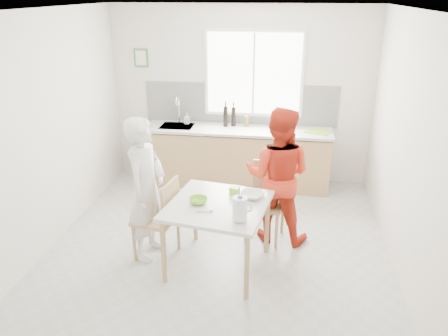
# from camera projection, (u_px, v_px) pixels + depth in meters

# --- Properties ---
(ground) EXTENTS (4.50, 4.50, 0.00)m
(ground) POSITION_uv_depth(u_px,v_px,m) (218.00, 250.00, 5.20)
(ground) COLOR #B7B7B2
(ground) RESTS_ON ground
(room_shell) EXTENTS (4.50, 4.50, 4.50)m
(room_shell) POSITION_uv_depth(u_px,v_px,m) (217.00, 117.00, 4.57)
(room_shell) COLOR silver
(room_shell) RESTS_ON ground
(window) EXTENTS (1.50, 0.06, 1.30)m
(window) POSITION_uv_depth(u_px,v_px,m) (254.00, 74.00, 6.56)
(window) COLOR white
(window) RESTS_ON room_shell
(backsplash) EXTENTS (3.00, 0.02, 0.65)m
(backsplash) POSITION_uv_depth(u_px,v_px,m) (240.00, 104.00, 6.78)
(backsplash) COLOR white
(backsplash) RESTS_ON room_shell
(picture_frame) EXTENTS (0.22, 0.03, 0.28)m
(picture_frame) POSITION_uv_depth(u_px,v_px,m) (141.00, 58.00, 6.73)
(picture_frame) COLOR #3C8440
(picture_frame) RESTS_ON room_shell
(kitchen_counter) EXTENTS (2.84, 0.64, 1.37)m
(kitchen_counter) POSITION_uv_depth(u_px,v_px,m) (237.00, 159.00, 6.82)
(kitchen_counter) COLOR tan
(kitchen_counter) RESTS_ON ground
(dining_table) EXTENTS (1.17, 1.17, 0.78)m
(dining_table) POSITION_uv_depth(u_px,v_px,m) (218.00, 211.00, 4.64)
(dining_table) COLOR silver
(dining_table) RESTS_ON ground
(chair_left) EXTENTS (0.51, 0.51, 0.95)m
(chair_left) POSITION_uv_depth(u_px,v_px,m) (161.00, 216.00, 4.90)
(chair_left) COLOR tan
(chair_left) RESTS_ON ground
(chair_far) EXTENTS (0.51, 0.51, 0.95)m
(chair_far) POSITION_uv_depth(u_px,v_px,m) (267.00, 197.00, 5.33)
(chair_far) COLOR tan
(chair_far) RESTS_ON ground
(person_white) EXTENTS (0.49, 0.66, 1.65)m
(person_white) POSITION_uv_depth(u_px,v_px,m) (146.00, 189.00, 4.83)
(person_white) COLOR white
(person_white) RESTS_ON ground
(person_red) EXTENTS (0.90, 0.76, 1.67)m
(person_red) POSITION_uv_depth(u_px,v_px,m) (278.00, 176.00, 5.17)
(person_red) COLOR red
(person_red) RESTS_ON ground
(bowl_green) EXTENTS (0.22, 0.22, 0.06)m
(bowl_green) POSITION_uv_depth(u_px,v_px,m) (198.00, 201.00, 4.61)
(bowl_green) COLOR #80C22C
(bowl_green) RESTS_ON dining_table
(bowl_white) EXTENTS (0.28, 0.28, 0.06)m
(bowl_white) POSITION_uv_depth(u_px,v_px,m) (251.00, 195.00, 4.73)
(bowl_white) COLOR white
(bowl_white) RESTS_ON dining_table
(milk_jug) EXTENTS (0.20, 0.14, 0.26)m
(milk_jug) POSITION_uv_depth(u_px,v_px,m) (240.00, 208.00, 4.22)
(milk_jug) COLOR white
(milk_jug) RESTS_ON dining_table
(green_box) EXTENTS (0.12, 0.12, 0.09)m
(green_box) POSITION_uv_depth(u_px,v_px,m) (235.00, 190.00, 4.81)
(green_box) COLOR #8DD431
(green_box) RESTS_ON dining_table
(spoon) EXTENTS (0.16, 0.04, 0.01)m
(spoon) POSITION_uv_depth(u_px,v_px,m) (204.00, 211.00, 4.43)
(spoon) COLOR #A5A5AA
(spoon) RESTS_ON dining_table
(cutting_board) EXTENTS (0.42, 0.37, 0.01)m
(cutting_board) POSITION_uv_depth(u_px,v_px,m) (318.00, 132.00, 6.45)
(cutting_board) COLOR #83BE2B
(cutting_board) RESTS_ON kitchen_counter
(wine_bottle_a) EXTENTS (0.07, 0.07, 0.32)m
(wine_bottle_a) POSITION_uv_depth(u_px,v_px,m) (226.00, 116.00, 6.68)
(wine_bottle_a) COLOR black
(wine_bottle_a) RESTS_ON kitchen_counter
(wine_bottle_b) EXTENTS (0.07, 0.07, 0.30)m
(wine_bottle_b) POSITION_uv_depth(u_px,v_px,m) (234.00, 116.00, 6.70)
(wine_bottle_b) COLOR black
(wine_bottle_b) RESTS_ON kitchen_counter
(jar_amber) EXTENTS (0.06, 0.06, 0.16)m
(jar_amber) POSITION_uv_depth(u_px,v_px,m) (247.00, 121.00, 6.71)
(jar_amber) COLOR olive
(jar_amber) RESTS_ON kitchen_counter
(soap_bottle) EXTENTS (0.08, 0.08, 0.17)m
(soap_bottle) POSITION_uv_depth(u_px,v_px,m) (187.00, 118.00, 6.84)
(soap_bottle) COLOR #999999
(soap_bottle) RESTS_ON kitchen_counter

